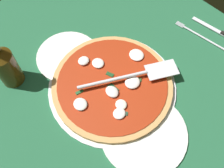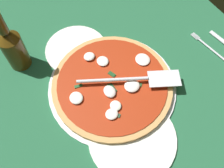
# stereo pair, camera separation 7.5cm
# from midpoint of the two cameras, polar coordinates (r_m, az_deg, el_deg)

# --- Properties ---
(ground_plane) EXTENTS (1.11, 1.11, 0.01)m
(ground_plane) POSITION_cam_midpoint_polar(r_m,az_deg,el_deg) (0.76, -0.61, -3.02)
(ground_plane) COLOR #225B39
(checker_pattern) EXTENTS (1.11, 1.11, 0.00)m
(checker_pattern) POSITION_cam_midpoint_polar(r_m,az_deg,el_deg) (0.75, -0.61, -2.86)
(checker_pattern) COLOR white
(checker_pattern) RESTS_ON ground_plane
(pizza_pan) EXTENTS (0.38, 0.38, 0.01)m
(pizza_pan) POSITION_cam_midpoint_polar(r_m,az_deg,el_deg) (0.76, 2.80, -0.79)
(pizza_pan) COLOR silver
(pizza_pan) RESTS_ON ground_plane
(dinner_plate_left) EXTENTS (0.20, 0.20, 0.01)m
(dinner_plate_left) POSITION_cam_midpoint_polar(r_m,az_deg,el_deg) (0.84, -5.59, 7.53)
(dinner_plate_left) COLOR white
(dinner_plate_left) RESTS_ON ground_plane
(dinner_plate_right) EXTENTS (0.24, 0.24, 0.01)m
(dinner_plate_right) POSITION_cam_midpoint_polar(r_m,az_deg,el_deg) (0.70, 7.74, -12.37)
(dinner_plate_right) COLOR white
(dinner_plate_right) RESTS_ON ground_plane
(pizza) EXTENTS (0.36, 0.36, 0.03)m
(pizza) POSITION_cam_midpoint_polar(r_m,az_deg,el_deg) (0.75, 2.85, -0.27)
(pizza) COLOR tan
(pizza) RESTS_ON pizza_pan
(pizza_server) EXTENTS (0.17, 0.28, 0.01)m
(pizza_server) POSITION_cam_midpoint_polar(r_m,az_deg,el_deg) (0.74, 8.11, 0.72)
(pizza_server) COLOR silver
(pizza_server) RESTS_ON pizza
(beer_bottle) EXTENTS (0.07, 0.07, 0.23)m
(beer_bottle) POSITION_cam_midpoint_polar(r_m,az_deg,el_deg) (0.78, -19.07, 7.72)
(beer_bottle) COLOR #4F360E
(beer_bottle) RESTS_ON ground_plane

